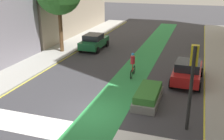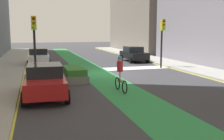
% 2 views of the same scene
% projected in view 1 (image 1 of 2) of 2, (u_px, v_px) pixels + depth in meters
% --- Properties ---
extents(ground_plane, '(120.00, 120.00, 0.00)m').
position_uv_depth(ground_plane, '(90.00, 113.00, 14.62)').
color(ground_plane, '#38383D').
extents(bike_lane_paint, '(2.40, 60.00, 0.01)m').
position_uv_depth(bike_lane_paint, '(103.00, 115.00, 14.39)').
color(bike_lane_paint, '#2D8C47').
rests_on(bike_lane_paint, ground_plane).
extents(crosswalk_band, '(12.00, 1.80, 0.01)m').
position_uv_depth(crosswalk_band, '(73.00, 132.00, 12.83)').
color(crosswalk_band, silver).
rests_on(crosswalk_band, ground_plane).
extents(curb_stripe_right, '(0.16, 60.00, 0.01)m').
position_uv_depth(curb_stripe_right, '(205.00, 132.00, 12.86)').
color(curb_stripe_right, yellow).
rests_on(curb_stripe_right, ground_plane).
extents(traffic_signal_near_right, '(0.35, 0.52, 4.17)m').
position_uv_depth(traffic_signal_near_right, '(193.00, 72.00, 12.21)').
color(traffic_signal_near_right, black).
rests_on(traffic_signal_near_right, ground_plane).
extents(car_red_right_far, '(2.12, 4.25, 1.57)m').
position_uv_depth(car_red_right_far, '(187.00, 71.00, 18.58)').
color(car_red_right_far, '#A51919').
rests_on(car_red_right_far, ground_plane).
extents(car_green_left_far, '(2.06, 4.22, 1.57)m').
position_uv_depth(car_green_left_far, '(94.00, 41.00, 26.94)').
color(car_green_left_far, '#196033').
rests_on(car_green_left_far, ground_plane).
extents(cyclist_in_lane, '(0.32, 1.73, 1.86)m').
position_uv_depth(cyclist_in_lane, '(133.00, 64.00, 19.50)').
color(cyclist_in_lane, black).
rests_on(cyclist_in_lane, ground_plane).
extents(median_planter, '(1.34, 3.21, 0.85)m').
position_uv_depth(median_planter, '(148.00, 96.00, 15.73)').
color(median_planter, slate).
rests_on(median_planter, ground_plane).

